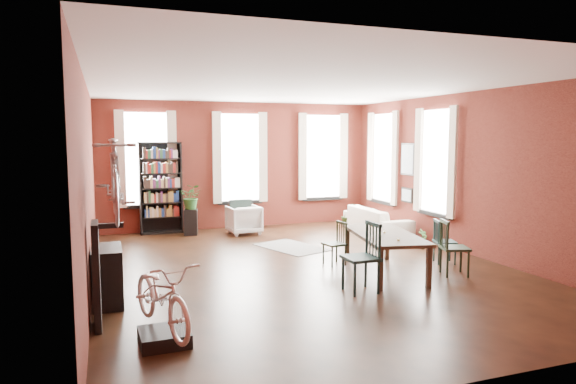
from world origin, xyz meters
name	(u,v)px	position (x,y,z in m)	size (l,w,h in m)	color
room	(304,147)	(0.25, 0.62, 2.14)	(9.00, 9.04, 3.22)	black
dining_table	(384,253)	(1.17, -0.77, 0.35)	(0.92, 2.03, 0.69)	#453729
dining_chair_a	(361,258)	(0.30, -1.57, 0.52)	(0.48, 0.48, 1.04)	#16312F
dining_chair_b	(335,244)	(0.62, 0.05, 0.39)	(0.36, 0.36, 0.78)	black
dining_chair_c	(455,248)	(2.23, -1.27, 0.47)	(0.43, 0.43, 0.93)	black
dining_chair_d	(445,242)	(2.59, -0.51, 0.40)	(0.37, 0.37, 0.80)	#173332
bookshelf	(161,188)	(-2.00, 4.30, 1.10)	(1.00, 0.32, 2.20)	black
white_armchair	(244,218)	(-0.15, 3.53, 0.38)	(0.73, 0.68, 0.75)	silver
cream_sofa	(377,216)	(2.95, 2.60, 0.41)	(2.08, 0.61, 0.81)	beige
striped_rug	(292,247)	(0.40, 1.69, 0.01)	(0.95, 1.52, 0.01)	black
bike_trainer	(164,337)	(-2.70, -2.59, 0.08)	(0.54, 0.54, 0.16)	black
bike_wall_rack	(97,275)	(-3.40, -1.80, 0.65)	(0.16, 0.60, 1.30)	black
console_table	(107,276)	(-3.28, -0.90, 0.40)	(0.40, 0.80, 0.80)	black
plant_stand	(191,222)	(-1.37, 3.83, 0.31)	(0.31, 0.31, 0.61)	black
plant_by_sofa	(348,222)	(2.62, 3.53, 0.14)	(0.34, 0.61, 0.27)	#2D4E1F
plant_small	(422,245)	(2.90, 0.63, 0.08)	(0.22, 0.42, 0.15)	#306026
bicycle_floor	(161,262)	(-2.71, -2.57, 0.93)	(0.54, 0.81, 1.55)	silver
bicycle_hung	(114,152)	(-3.15, -1.80, 2.13)	(0.47, 1.00, 1.66)	#A5A8AD
plant_on_stand	(192,199)	(-1.34, 3.86, 0.84)	(0.54, 0.60, 0.47)	#235522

